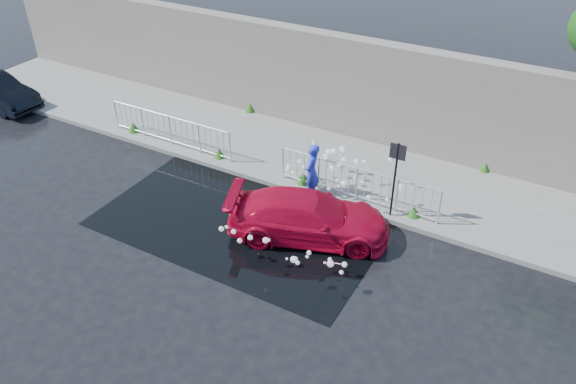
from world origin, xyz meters
The scene contains 12 objects.
ground centered at (0.00, 0.00, 0.00)m, with size 90.00×90.00×0.00m, color black.
pavement centered at (0.00, 5.00, 0.07)m, with size 30.00×4.00×0.15m, color slate.
curb centered at (0.00, 3.00, 0.08)m, with size 30.00×0.25×0.16m, color slate.
retaining_wall centered at (0.00, 7.20, 1.90)m, with size 30.00×0.60×3.50m, color #6D665B.
puddle centered at (0.50, 1.00, 0.01)m, with size 8.00×5.00×0.01m, color black.
sign_post centered at (4.20, 3.10, 1.72)m, with size 0.45×0.06×2.50m.
railing_left centered at (-4.00, 3.35, 0.74)m, with size 5.05×0.05×1.10m.
railing_right centered at (3.00, 3.35, 0.74)m, with size 5.05×0.05×1.10m.
weeds centered at (-0.37, 4.46, 0.32)m, with size 12.17×3.93×0.38m.
water_spray centered at (2.30, 2.18, 0.78)m, with size 3.61×5.60×1.10m.
red_car centered at (2.50, 1.27, 0.64)m, with size 1.80×4.43×1.28m, color #B10725.
person centered at (1.68, 3.00, 0.91)m, with size 0.66×0.43×1.81m, color blue.
Camera 1 is at (8.03, -9.74, 9.73)m, focal length 35.00 mm.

